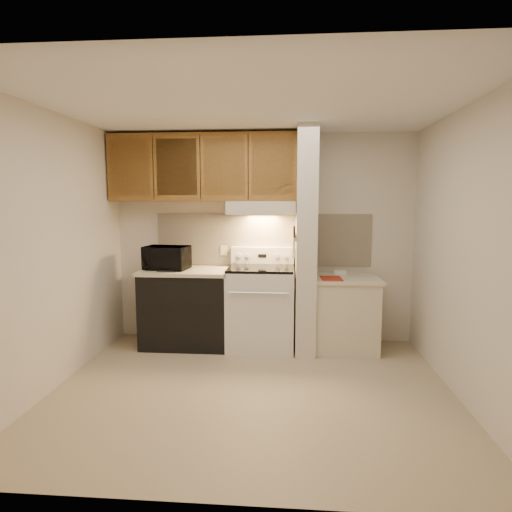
# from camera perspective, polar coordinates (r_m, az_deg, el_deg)

# --- Properties ---
(floor) EXTENTS (3.60, 3.60, 0.00)m
(floor) POSITION_cam_1_polar(r_m,az_deg,el_deg) (4.08, -0.51, -17.34)
(floor) COLOR tan
(floor) RESTS_ON ground
(ceiling) EXTENTS (3.60, 3.60, 0.00)m
(ceiling) POSITION_cam_1_polar(r_m,az_deg,el_deg) (3.79, -0.56, 19.49)
(ceiling) COLOR white
(ceiling) RESTS_ON wall_back
(wall_back) EXTENTS (3.60, 2.50, 0.02)m
(wall_back) POSITION_cam_1_polar(r_m,az_deg,el_deg) (5.22, 0.92, 2.36)
(wall_back) COLOR beige
(wall_back) RESTS_ON floor
(wall_left) EXTENTS (0.02, 3.00, 2.50)m
(wall_left) POSITION_cam_1_polar(r_m,az_deg,el_deg) (4.28, -25.28, 0.57)
(wall_left) COLOR beige
(wall_left) RESTS_ON floor
(wall_right) EXTENTS (0.02, 3.00, 2.50)m
(wall_right) POSITION_cam_1_polar(r_m,az_deg,el_deg) (4.00, 26.10, 0.10)
(wall_right) COLOR beige
(wall_right) RESTS_ON floor
(backsplash) EXTENTS (2.60, 0.02, 0.63)m
(backsplash) POSITION_cam_1_polar(r_m,az_deg,el_deg) (5.21, 0.91, 2.18)
(backsplash) COLOR #FFEDCC
(backsplash) RESTS_ON wall_back
(range_body) EXTENTS (0.76, 0.65, 0.92)m
(range_body) POSITION_cam_1_polar(r_m,az_deg,el_deg) (5.01, 0.65, -7.02)
(range_body) COLOR silver
(range_body) RESTS_ON floor
(oven_window) EXTENTS (0.50, 0.01, 0.30)m
(oven_window) POSITION_cam_1_polar(r_m,az_deg,el_deg) (4.70, 0.38, -7.50)
(oven_window) COLOR black
(oven_window) RESTS_ON range_body
(oven_handle) EXTENTS (0.65, 0.02, 0.02)m
(oven_handle) POSITION_cam_1_polar(r_m,az_deg,el_deg) (4.61, 0.35, -4.97)
(oven_handle) COLOR silver
(oven_handle) RESTS_ON range_body
(cooktop) EXTENTS (0.74, 0.64, 0.03)m
(cooktop) POSITION_cam_1_polar(r_m,az_deg,el_deg) (4.92, 0.66, -1.65)
(cooktop) COLOR black
(cooktop) RESTS_ON range_body
(range_backguard) EXTENTS (0.76, 0.08, 0.20)m
(range_backguard) POSITION_cam_1_polar(r_m,az_deg,el_deg) (5.18, 0.87, 0.10)
(range_backguard) COLOR silver
(range_backguard) RESTS_ON range_body
(range_display) EXTENTS (0.10, 0.01, 0.04)m
(range_display) POSITION_cam_1_polar(r_m,az_deg,el_deg) (5.14, 0.84, 0.04)
(range_display) COLOR black
(range_display) RESTS_ON range_backguard
(range_knob_left_outer) EXTENTS (0.05, 0.02, 0.05)m
(range_knob_left_outer) POSITION_cam_1_polar(r_m,az_deg,el_deg) (5.16, -2.26, 0.07)
(range_knob_left_outer) COLOR silver
(range_knob_left_outer) RESTS_ON range_backguard
(range_knob_left_inner) EXTENTS (0.05, 0.02, 0.05)m
(range_knob_left_inner) POSITION_cam_1_polar(r_m,az_deg,el_deg) (5.15, -1.16, 0.06)
(range_knob_left_inner) COLOR silver
(range_knob_left_inner) RESTS_ON range_backguard
(range_knob_right_inner) EXTENTS (0.05, 0.02, 0.05)m
(range_knob_right_inner) POSITION_cam_1_polar(r_m,az_deg,el_deg) (5.13, 2.84, 0.02)
(range_knob_right_inner) COLOR silver
(range_knob_right_inner) RESTS_ON range_backguard
(range_knob_right_outer) EXTENTS (0.05, 0.02, 0.05)m
(range_knob_right_outer) POSITION_cam_1_polar(r_m,az_deg,el_deg) (5.13, 3.96, 0.01)
(range_knob_right_outer) COLOR silver
(range_knob_right_outer) RESTS_ON range_backguard
(dishwasher_front) EXTENTS (1.00, 0.63, 0.87)m
(dishwasher_front) POSITION_cam_1_polar(r_m,az_deg,el_deg) (5.16, -9.21, -6.98)
(dishwasher_front) COLOR black
(dishwasher_front) RESTS_ON floor
(left_countertop) EXTENTS (1.04, 0.67, 0.04)m
(left_countertop) POSITION_cam_1_polar(r_m,az_deg,el_deg) (5.07, -9.32, -1.99)
(left_countertop) COLOR beige
(left_countertop) RESTS_ON dishwasher_front
(spoon_rest) EXTENTS (0.21, 0.07, 0.01)m
(spoon_rest) POSITION_cam_1_polar(r_m,az_deg,el_deg) (4.92, -11.83, -2.01)
(spoon_rest) COLOR black
(spoon_rest) RESTS_ON left_countertop
(teal_jar) EXTENTS (0.11, 0.11, 0.10)m
(teal_jar) POSITION_cam_1_polar(r_m,az_deg,el_deg) (5.06, -13.46, -1.30)
(teal_jar) COLOR #2E686B
(teal_jar) RESTS_ON left_countertop
(outlet) EXTENTS (0.08, 0.01, 0.12)m
(outlet) POSITION_cam_1_polar(r_m,az_deg,el_deg) (5.26, -4.33, 0.74)
(outlet) COLOR beige
(outlet) RESTS_ON backsplash
(microwave) EXTENTS (0.53, 0.39, 0.27)m
(microwave) POSITION_cam_1_polar(r_m,az_deg,el_deg) (5.08, -11.82, -0.24)
(microwave) COLOR black
(microwave) RESTS_ON left_countertop
(partition_pillar) EXTENTS (0.22, 0.70, 2.50)m
(partition_pillar) POSITION_cam_1_polar(r_m,az_deg,el_deg) (4.86, 6.66, 1.95)
(partition_pillar) COLOR beige
(partition_pillar) RESTS_ON floor
(pillar_trim) EXTENTS (0.01, 0.70, 0.04)m
(pillar_trim) POSITION_cam_1_polar(r_m,az_deg,el_deg) (4.86, 5.30, 2.55)
(pillar_trim) COLOR brown
(pillar_trim) RESTS_ON partition_pillar
(knife_strip) EXTENTS (0.02, 0.42, 0.04)m
(knife_strip) POSITION_cam_1_polar(r_m,az_deg,el_deg) (4.81, 5.24, 2.74)
(knife_strip) COLOR black
(knife_strip) RESTS_ON partition_pillar
(knife_blade_a) EXTENTS (0.01, 0.03, 0.16)m
(knife_blade_a) POSITION_cam_1_polar(r_m,az_deg,el_deg) (4.66, 5.10, 1.36)
(knife_blade_a) COLOR silver
(knife_blade_a) RESTS_ON knife_strip
(knife_handle_a) EXTENTS (0.02, 0.02, 0.10)m
(knife_handle_a) POSITION_cam_1_polar(r_m,az_deg,el_deg) (4.63, 5.13, 3.19)
(knife_handle_a) COLOR black
(knife_handle_a) RESTS_ON knife_strip
(knife_blade_b) EXTENTS (0.01, 0.04, 0.18)m
(knife_blade_b) POSITION_cam_1_polar(r_m,az_deg,el_deg) (4.73, 5.09, 1.33)
(knife_blade_b) COLOR silver
(knife_blade_b) RESTS_ON knife_strip
(knife_handle_b) EXTENTS (0.02, 0.02, 0.10)m
(knife_handle_b) POSITION_cam_1_polar(r_m,az_deg,el_deg) (4.71, 5.12, 3.26)
(knife_handle_b) COLOR black
(knife_handle_b) RESTS_ON knife_strip
(knife_blade_c) EXTENTS (0.01, 0.04, 0.20)m
(knife_blade_c) POSITION_cam_1_polar(r_m,az_deg,el_deg) (4.81, 5.08, 1.31)
(knife_blade_c) COLOR silver
(knife_blade_c) RESTS_ON knife_strip
(knife_handle_c) EXTENTS (0.02, 0.02, 0.10)m
(knife_handle_c) POSITION_cam_1_polar(r_m,az_deg,el_deg) (4.80, 5.11, 3.33)
(knife_handle_c) COLOR black
(knife_handle_c) RESTS_ON knife_strip
(knife_blade_d) EXTENTS (0.01, 0.04, 0.16)m
(knife_blade_d) POSITION_cam_1_polar(r_m,az_deg,el_deg) (4.90, 5.08, 1.65)
(knife_blade_d) COLOR silver
(knife_blade_d) RESTS_ON knife_strip
(knife_handle_d) EXTENTS (0.02, 0.02, 0.10)m
(knife_handle_d) POSITION_cam_1_polar(r_m,az_deg,el_deg) (4.89, 5.10, 3.41)
(knife_handle_d) COLOR black
(knife_handle_d) RESTS_ON knife_strip
(knife_blade_e) EXTENTS (0.01, 0.04, 0.18)m
(knife_blade_e) POSITION_cam_1_polar(r_m,az_deg,el_deg) (4.99, 5.07, 1.64)
(knife_blade_e) COLOR silver
(knife_blade_e) RESTS_ON knife_strip
(knife_handle_e) EXTENTS (0.02, 0.02, 0.10)m
(knife_handle_e) POSITION_cam_1_polar(r_m,az_deg,el_deg) (4.96, 5.09, 3.47)
(knife_handle_e) COLOR black
(knife_handle_e) RESTS_ON knife_strip
(oven_mitt) EXTENTS (0.03, 0.11, 0.25)m
(oven_mitt) POSITION_cam_1_polar(r_m,az_deg,el_deg) (5.04, 5.08, 1.25)
(oven_mitt) COLOR gray
(oven_mitt) RESTS_ON partition_pillar
(right_cab_base) EXTENTS (0.70, 0.60, 0.81)m
(right_cab_base) POSITION_cam_1_polar(r_m,az_deg,el_deg) (5.05, 11.79, -7.70)
(right_cab_base) COLOR beige
(right_cab_base) RESTS_ON floor
(right_countertop) EXTENTS (0.74, 0.64, 0.04)m
(right_countertop) POSITION_cam_1_polar(r_m,az_deg,el_deg) (4.96, 11.92, -2.96)
(right_countertop) COLOR beige
(right_countertop) RESTS_ON right_cab_base
(red_folder) EXTENTS (0.24, 0.32, 0.01)m
(red_folder) POSITION_cam_1_polar(r_m,az_deg,el_deg) (4.79, 10.01, -2.97)
(red_folder) COLOR maroon
(red_folder) RESTS_ON right_countertop
(white_box) EXTENTS (0.14, 0.10, 0.04)m
(white_box) POSITION_cam_1_polar(r_m,az_deg,el_deg) (5.12, 11.12, -2.17)
(white_box) COLOR white
(white_box) RESTS_ON right_countertop
(range_hood) EXTENTS (0.78, 0.44, 0.15)m
(range_hood) POSITION_cam_1_polar(r_m,az_deg,el_deg) (4.98, 0.76, 6.44)
(range_hood) COLOR beige
(range_hood) RESTS_ON upper_cabinets
(hood_lip) EXTENTS (0.78, 0.04, 0.06)m
(hood_lip) POSITION_cam_1_polar(r_m,az_deg,el_deg) (4.77, 0.60, 5.87)
(hood_lip) COLOR beige
(hood_lip) RESTS_ON range_hood
(upper_cabinets) EXTENTS (2.18, 0.33, 0.77)m
(upper_cabinets) POSITION_cam_1_polar(r_m,az_deg,el_deg) (5.13, -7.06, 11.55)
(upper_cabinets) COLOR brown
(upper_cabinets) RESTS_ON wall_back
(cab_door_a) EXTENTS (0.46, 0.01, 0.63)m
(cab_door_a) POSITION_cam_1_polar(r_m,az_deg,el_deg) (5.20, -16.45, 11.25)
(cab_door_a) COLOR brown
(cab_door_a) RESTS_ON upper_cabinets
(cab_gap_a) EXTENTS (0.01, 0.01, 0.73)m
(cab_gap_a) POSITION_cam_1_polar(r_m,az_deg,el_deg) (5.11, -13.55, 11.42)
(cab_gap_a) COLOR black
(cab_gap_a) RESTS_ON upper_cabinets
(cab_door_b) EXTENTS (0.46, 0.01, 0.63)m
(cab_door_b) POSITION_cam_1_polar(r_m,az_deg,el_deg) (5.04, -10.53, 11.57)
(cab_door_b) COLOR brown
(cab_door_b) RESTS_ON upper_cabinets
(cab_gap_b) EXTENTS (0.01, 0.01, 0.73)m
(cab_gap_b) POSITION_cam_1_polar(r_m,az_deg,el_deg) (4.97, -7.44, 11.68)
(cab_gap_b) COLOR black
(cab_gap_b) RESTS_ON upper_cabinets
(cab_door_c) EXTENTS (0.46, 0.01, 0.63)m
(cab_door_c) POSITION_cam_1_polar(r_m,az_deg,el_deg) (4.93, -4.27, 11.77)
(cab_door_c) COLOR brown
(cab_door_c) RESTS_ON upper_cabinets
(cab_gap_c) EXTENTS (0.01, 0.01, 0.73)m
(cab_gap_c) POSITION_cam_1_polar(r_m,az_deg,el_deg) (4.89, -1.05, 11.82)
(cab_gap_c) COLOR black
(cab_gap_c) RESTS_ON upper_cabinets
(cab_door_d) EXTENTS (0.46, 0.01, 0.63)m
(cab_door_d) POSITION_cam_1_polar(r_m,az_deg,el_deg) (4.87, 2.21, 11.83)
(cab_door_d) COLOR brown
(cab_door_d) RESTS_ON upper_cabinets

